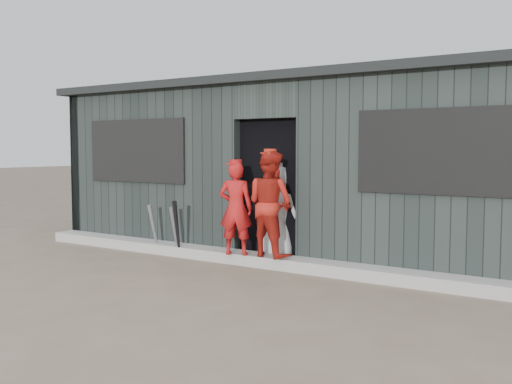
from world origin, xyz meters
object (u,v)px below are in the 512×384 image
Objects in this scene: bat_right at (177,229)px; player_grey_back at (278,213)px; bat_mid at (175,231)px; dugout at (314,167)px; bat_left at (154,229)px; player_red_right at (270,204)px; player_red_left at (236,208)px.

player_grey_back is at bearing 23.78° from bat_right.
bat_mid is at bearing 140.16° from bat_right.
bat_right is 2.43m from dugout.
player_red_right is (2.03, 0.07, 0.48)m from bat_left.
player_red_right is 0.17× the size of dugout.
player_red_left is 0.65m from player_grey_back.
player_red_left reaches higher than bat_right.
player_red_right is 1.79m from dugout.
player_red_left is at bearing -96.55° from dugout.
dugout is (1.37, 1.79, 0.91)m from bat_mid.
bat_mid is at bearing -127.32° from dugout.
player_red_left is at bearing -3.95° from bat_mid.
bat_left is 1.63m from player_red_left.
bat_left is 0.09× the size of dugout.
player_red_right reaches higher than bat_left.
dugout is (-0.23, 1.72, 0.43)m from player_red_right.
player_red_left is 0.93× the size of player_grey_back.
bat_mid is 0.59× the size of player_red_left.
player_red_left reaches higher than bat_mid.
bat_mid is 1.23m from player_red_left.
bat_left is 0.54× the size of player_red_right.
bat_right is at bearing 27.26° from player_grey_back.
player_red_left is 0.48m from player_red_right.
player_red_right is (0.45, 0.15, 0.07)m from player_red_left.
bat_mid is 1.60m from player_grey_back.
bat_mid is 0.54× the size of player_grey_back.
player_red_right is 0.44m from player_grey_back.
bat_right is 1.49m from player_grey_back.
player_red_right reaches higher than player_red_left.
dugout is at bearing 57.82° from bat_right.
player_red_right is at bearing 1.89° from bat_left.
bat_mid is 0.85× the size of bat_right.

